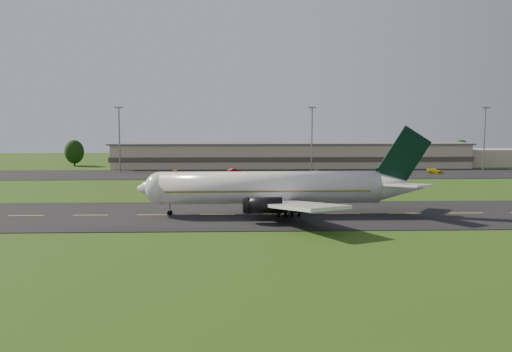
{
  "coord_description": "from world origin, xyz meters",
  "views": [
    {
      "loc": [
        -18.68,
        -98.31,
        16.85
      ],
      "look_at": [
        -15.02,
        8.0,
        6.0
      ],
      "focal_mm": 40.0,
      "sensor_mm": 36.0,
      "label": 1
    }
  ],
  "objects_px": {
    "light_mast_centre": "(312,131)",
    "light_mast_west": "(119,131)",
    "light_mast_east": "(485,131)",
    "service_vehicle_b": "(235,171)",
    "terminal": "(309,156)",
    "service_vehicle_d": "(435,171)",
    "service_vehicle_c": "(316,172)",
    "airliner": "(275,188)",
    "service_vehicle_a": "(175,172)"
  },
  "relations": [
    {
      "from": "light_mast_centre",
      "to": "light_mast_west",
      "type": "bearing_deg",
      "value": 180.0
    },
    {
      "from": "light_mast_east",
      "to": "service_vehicle_b",
      "type": "bearing_deg",
      "value": -176.16
    },
    {
      "from": "terminal",
      "to": "service_vehicle_d",
      "type": "xyz_separation_m",
      "value": [
        35.35,
        -23.64,
        -3.21
      ]
    },
    {
      "from": "terminal",
      "to": "service_vehicle_c",
      "type": "height_order",
      "value": "terminal"
    },
    {
      "from": "light_mast_centre",
      "to": "service_vehicle_c",
      "type": "distance_m",
      "value": 15.95
    },
    {
      "from": "airliner",
      "to": "service_vehicle_a",
      "type": "height_order",
      "value": "airliner"
    },
    {
      "from": "light_mast_east",
      "to": "terminal",
      "type": "bearing_deg",
      "value": 163.2
    },
    {
      "from": "light_mast_centre",
      "to": "terminal",
      "type": "bearing_deg",
      "value": 85.05
    },
    {
      "from": "service_vehicle_d",
      "to": "service_vehicle_a",
      "type": "bearing_deg",
      "value": 124.56
    },
    {
      "from": "light_mast_centre",
      "to": "service_vehicle_a",
      "type": "xyz_separation_m",
      "value": [
        -41.98,
        -8.84,
        -11.9
      ]
    },
    {
      "from": "airliner",
      "to": "service_vehicle_b",
      "type": "distance_m",
      "value": 75.12
    },
    {
      "from": "service_vehicle_b",
      "to": "service_vehicle_d",
      "type": "relative_size",
      "value": 0.93
    },
    {
      "from": "terminal",
      "to": "service_vehicle_c",
      "type": "relative_size",
      "value": 32.07
    },
    {
      "from": "terminal",
      "to": "light_mast_east",
      "type": "distance_m",
      "value": 56.67
    },
    {
      "from": "light_mast_west",
      "to": "service_vehicle_b",
      "type": "relative_size",
      "value": 4.64
    },
    {
      "from": "airliner",
      "to": "light_mast_west",
      "type": "height_order",
      "value": "light_mast_west"
    },
    {
      "from": "terminal",
      "to": "light_mast_east",
      "type": "height_order",
      "value": "light_mast_east"
    },
    {
      "from": "service_vehicle_b",
      "to": "service_vehicle_d",
      "type": "bearing_deg",
      "value": -111.45
    },
    {
      "from": "light_mast_centre",
      "to": "service_vehicle_b",
      "type": "relative_size",
      "value": 4.64
    },
    {
      "from": "light_mast_east",
      "to": "service_vehicle_d",
      "type": "relative_size",
      "value": 4.34
    },
    {
      "from": "light_mast_centre",
      "to": "service_vehicle_a",
      "type": "height_order",
      "value": "light_mast_centre"
    },
    {
      "from": "service_vehicle_d",
      "to": "light_mast_east",
      "type": "bearing_deg",
      "value": -34.21
    },
    {
      "from": "terminal",
      "to": "service_vehicle_c",
      "type": "xyz_separation_m",
      "value": [
        -1.42,
        -26.68,
        -3.26
      ]
    },
    {
      "from": "service_vehicle_a",
      "to": "airliner",
      "type": "bearing_deg",
      "value": -68.96
    },
    {
      "from": "airliner",
      "to": "light_mast_centre",
      "type": "relative_size",
      "value": 2.52
    },
    {
      "from": "light_mast_centre",
      "to": "light_mast_east",
      "type": "bearing_deg",
      "value": 0.0
    },
    {
      "from": "light_mast_west",
      "to": "light_mast_centre",
      "type": "distance_m",
      "value": 60.0
    },
    {
      "from": "service_vehicle_b",
      "to": "service_vehicle_c",
      "type": "xyz_separation_m",
      "value": [
        24.19,
        -5.17,
        -0.09
      ]
    },
    {
      "from": "light_mast_west",
      "to": "service_vehicle_a",
      "type": "bearing_deg",
      "value": -26.14
    },
    {
      "from": "light_mast_centre",
      "to": "service_vehicle_c",
      "type": "height_order",
      "value": "light_mast_centre"
    },
    {
      "from": "light_mast_west",
      "to": "terminal",
      "type": "bearing_deg",
      "value": 14.76
    },
    {
      "from": "terminal",
      "to": "service_vehicle_b",
      "type": "distance_m",
      "value": 33.59
    },
    {
      "from": "terminal",
      "to": "light_mast_centre",
      "type": "relative_size",
      "value": 7.13
    },
    {
      "from": "airliner",
      "to": "light_mast_east",
      "type": "bearing_deg",
      "value": 47.56
    },
    {
      "from": "terminal",
      "to": "service_vehicle_d",
      "type": "distance_m",
      "value": 42.65
    },
    {
      "from": "service_vehicle_a",
      "to": "service_vehicle_b",
      "type": "relative_size",
      "value": 0.99
    },
    {
      "from": "airliner",
      "to": "light_mast_west",
      "type": "distance_m",
      "value": 91.2
    },
    {
      "from": "light_mast_centre",
      "to": "service_vehicle_a",
      "type": "distance_m",
      "value": 44.52
    },
    {
      "from": "light_mast_west",
      "to": "light_mast_centre",
      "type": "bearing_deg",
      "value": 0.0
    },
    {
      "from": "light_mast_centre",
      "to": "service_vehicle_d",
      "type": "relative_size",
      "value": 4.34
    },
    {
      "from": "service_vehicle_b",
      "to": "service_vehicle_c",
      "type": "relative_size",
      "value": 0.97
    },
    {
      "from": "light_mast_centre",
      "to": "service_vehicle_b",
      "type": "xyz_separation_m",
      "value": [
        -24.21,
        -5.32,
        -11.92
      ]
    },
    {
      "from": "service_vehicle_a",
      "to": "service_vehicle_b",
      "type": "xyz_separation_m",
      "value": [
        17.77,
        3.52,
        -0.02
      ]
    },
    {
      "from": "light_mast_west",
      "to": "service_vehicle_c",
      "type": "bearing_deg",
      "value": -9.92
    },
    {
      "from": "service_vehicle_c",
      "to": "light_mast_centre",
      "type": "bearing_deg",
      "value": 105.16
    },
    {
      "from": "airliner",
      "to": "light_mast_centre",
      "type": "bearing_deg",
      "value": 77.56
    },
    {
      "from": "light_mast_west",
      "to": "service_vehicle_d",
      "type": "bearing_deg",
      "value": -4.41
    },
    {
      "from": "airliner",
      "to": "light_mast_centre",
      "type": "distance_m",
      "value": 82.17
    },
    {
      "from": "light_mast_west",
      "to": "service_vehicle_b",
      "type": "distance_m",
      "value": 38.09
    },
    {
      "from": "terminal",
      "to": "light_mast_west",
      "type": "relative_size",
      "value": 7.13
    }
  ]
}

